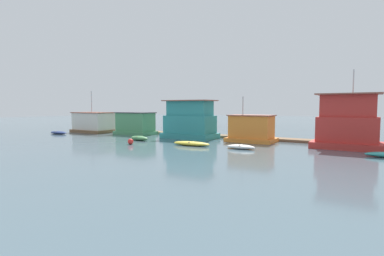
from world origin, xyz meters
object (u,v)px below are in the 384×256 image
Objects in this scene: houseboat_teal at (190,121)px; dinghy_green at (139,138)px; houseboat_orange at (251,129)px; dinghy_yellow at (191,143)px; dinghy_navy at (58,133)px; houseboat_green at (135,124)px; houseboat_red at (347,124)px; mooring_post_near_right at (140,127)px; buoy_red at (131,141)px; houseboat_brown at (94,122)px; dinghy_white at (241,147)px.

houseboat_teal is 2.31× the size of dinghy_green.
houseboat_orange reaches higher than dinghy_yellow.
houseboat_orange reaches higher than dinghy_navy.
houseboat_green reaches higher than dinghy_navy.
houseboat_red reaches higher than dinghy_yellow.
houseboat_teal is 3.68× the size of mooring_post_near_right.
dinghy_yellow is (13.74, -6.56, -1.35)m from houseboat_green.
houseboat_red reaches higher than houseboat_green.
mooring_post_near_right is at bearing 37.24° from dinghy_navy.
houseboat_teal is at bearing 76.02° from buoy_red.
houseboat_teal is 8.15m from houseboat_orange.
houseboat_red is 12.34× the size of buoy_red.
houseboat_brown reaches higher than houseboat_green.
buoy_red reaches higher than dinghy_navy.
dinghy_green is (-21.94, -5.42, -2.08)m from houseboat_red.
dinghy_yellow is at bearing -176.02° from dinghy_white.
dinghy_green is 9.81m from mooring_post_near_right.
houseboat_green is 11.88m from buoy_red.
buoy_red reaches higher than dinghy_white.
dinghy_green is (15.99, -0.11, 0.06)m from dinghy_navy.
houseboat_red reaches higher than dinghy_white.
dinghy_navy is at bearing -172.04° from houseboat_red.
houseboat_red is (35.91, 0.44, 0.79)m from houseboat_brown.
dinghy_white is (19.12, -6.18, -1.36)m from houseboat_green.
houseboat_brown is 27.87m from dinghy_white.
houseboat_teal reaches higher than dinghy_navy.
houseboat_orange is 28.62m from dinghy_navy.
houseboat_red is at bearing 24.18° from dinghy_yellow.
dinghy_navy is (-19.92, -5.14, -1.98)m from houseboat_teal.
houseboat_red is at bearing 0.54° from houseboat_teal.
dinghy_green is at bearing -126.82° from houseboat_teal.
houseboat_orange is at bearing 25.57° from dinghy_green.
dinghy_navy is 11.99m from mooring_post_near_right.
mooring_post_near_right reaches higher than dinghy_navy.
dinghy_white is 11.90m from buoy_red.
houseboat_red reaches higher than mooring_post_near_right.
houseboat_teal is 9.09m from buoy_red.
dinghy_green is at bearing -48.71° from mooring_post_near_right.
houseboat_orange is 8.80× the size of buoy_red.
dinghy_white is (13.33, -0.49, -0.06)m from dinghy_green.
dinghy_white is at bearing 3.98° from dinghy_yellow.
mooring_post_near_right is at bearing 111.99° from houseboat_green.
houseboat_red is at bearing 7.96° from dinghy_navy.
dinghy_green is 3.82m from buoy_red.
mooring_post_near_right is (-28.41, 1.94, -1.43)m from houseboat_red.
houseboat_green is 0.86× the size of houseboat_teal.
houseboat_green is at bearing 179.44° from houseboat_red.
houseboat_red is at bearing 0.70° from houseboat_brown.
buoy_red is at bearing -62.15° from dinghy_green.
mooring_post_near_right is (-6.46, 7.36, 0.65)m from dinghy_green.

